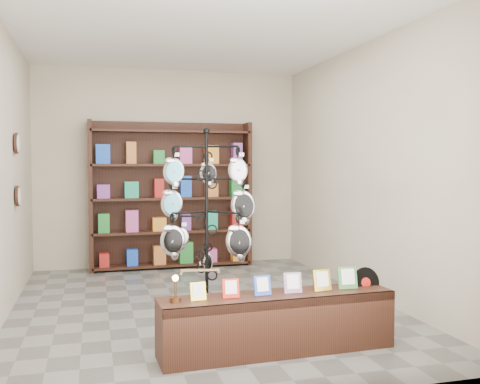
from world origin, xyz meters
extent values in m
plane|color=slate|center=(0.00, 0.00, 0.00)|extent=(5.00, 5.00, 0.00)
plane|color=beige|center=(0.00, 2.50, 1.50)|extent=(4.00, 0.00, 4.00)
plane|color=beige|center=(0.00, -2.50, 1.50)|extent=(4.00, 0.00, 4.00)
plane|color=beige|center=(-2.00, 0.00, 1.50)|extent=(0.00, 5.00, 5.00)
plane|color=beige|center=(2.00, 0.00, 1.50)|extent=(0.00, 5.00, 5.00)
plane|color=white|center=(0.00, 0.00, 3.00)|extent=(5.00, 5.00, 0.00)
cylinder|color=black|center=(-0.09, -0.73, 0.01)|extent=(0.48, 0.48, 0.03)
cylinder|color=black|center=(-0.09, -0.73, 0.93)|extent=(0.04, 0.04, 1.86)
sphere|color=black|center=(-0.09, -0.73, 1.88)|extent=(0.06, 0.06, 0.06)
ellipsoid|color=silver|center=(-0.04, -0.54, 0.59)|extent=(0.10, 0.06, 0.20)
cube|color=tan|center=(-0.20, -0.97, 0.59)|extent=(0.35, 0.08, 0.04)
cube|color=black|center=(0.33, -1.59, 0.24)|extent=(2.00, 0.48, 0.49)
cube|color=gold|center=(-0.34, -1.62, 0.56)|extent=(0.13, 0.05, 0.14)
cube|color=red|center=(-0.07, -1.61, 0.56)|extent=(0.14, 0.05, 0.15)
cube|color=#263FA5|center=(0.20, -1.60, 0.57)|extent=(0.15, 0.06, 0.16)
cube|color=#E54C33|center=(0.47, -1.59, 0.57)|extent=(0.16, 0.06, 0.17)
cube|color=gold|center=(0.74, -1.58, 0.58)|extent=(0.16, 0.06, 0.18)
cube|color=#337233|center=(0.98, -1.57, 0.58)|extent=(0.17, 0.06, 0.19)
cylinder|color=black|center=(1.19, -1.52, 0.52)|extent=(0.27, 0.07, 0.27)
cylinder|color=red|center=(1.19, -1.52, 0.52)|extent=(0.09, 0.03, 0.09)
cylinder|color=#492C15|center=(-0.52, -1.63, 0.50)|extent=(0.09, 0.09, 0.04)
cylinder|color=#492C15|center=(-0.52, -1.63, 0.59)|extent=(0.02, 0.02, 0.13)
sphere|color=#FFBF59|center=(-0.52, -1.63, 0.68)|extent=(0.05, 0.05, 0.05)
cube|color=black|center=(0.00, 2.44, 1.10)|extent=(2.40, 0.04, 2.20)
cube|color=black|center=(-1.18, 2.28, 1.10)|extent=(0.06, 0.36, 2.20)
cube|color=black|center=(1.18, 2.28, 1.10)|extent=(0.06, 0.36, 2.20)
cube|color=black|center=(0.00, 2.28, 0.05)|extent=(2.36, 0.36, 0.04)
cube|color=black|center=(0.00, 2.28, 0.55)|extent=(2.36, 0.36, 0.03)
cube|color=black|center=(0.00, 2.28, 1.05)|extent=(2.36, 0.36, 0.04)
cube|color=black|center=(0.00, 2.28, 1.55)|extent=(2.36, 0.36, 0.04)
cube|color=black|center=(0.00, 2.28, 2.05)|extent=(2.36, 0.36, 0.04)
cylinder|color=black|center=(-1.97, 0.80, 1.80)|extent=(0.03, 0.24, 0.24)
cylinder|color=black|center=(-1.97, 0.80, 1.20)|extent=(0.03, 0.24, 0.24)
camera|label=1|loc=(-1.12, -5.74, 1.56)|focal=40.00mm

